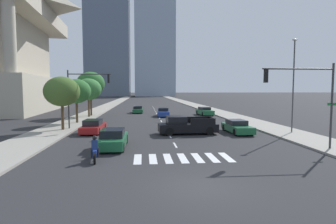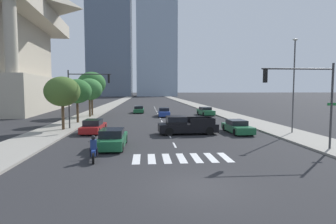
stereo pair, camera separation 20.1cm
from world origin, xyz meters
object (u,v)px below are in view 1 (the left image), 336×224
sedan_green_4 (113,139)px  street_tree_fourth (91,84)px  motorcycle_lead (95,151)px  street_tree_third (88,89)px  sedan_red_3 (93,127)px  sedan_blue_0 (163,112)px  traffic_signal_near (306,90)px  pickup_truck (185,125)px  sedan_green_1 (138,110)px  sedan_green_2 (237,127)px  sedan_green_5 (205,111)px  street_tree_nearest (62,92)px  traffic_signal_far (84,89)px  street_tree_second (76,91)px  street_lamp_east (293,79)px

sedan_green_4 → street_tree_fourth: size_ratio=0.69×
motorcycle_lead → street_tree_third: bearing=3.3°
sedan_red_3 → sedan_green_4: bearing=-157.9°
sedan_blue_0 → traffic_signal_near: bearing=19.2°
pickup_truck → sedan_green_1: size_ratio=1.22×
street_tree_fourth → sedan_green_2: bearing=-47.1°
street_tree_fourth → traffic_signal_near: bearing=-54.6°
sedan_green_5 → street_tree_nearest: street_tree_nearest is taller
pickup_truck → street_tree_fourth: street_tree_fourth is taller
traffic_signal_far → street_tree_third: (-1.99, 12.82, -0.06)m
sedan_green_4 → sedan_blue_0: bearing=-11.8°
street_tree_second → pickup_truck: bearing=-37.4°
sedan_green_2 → sedan_blue_0: bearing=-162.9°
sedan_green_5 → street_tree_third: (-17.97, -2.43, 3.56)m
street_lamp_east → pickup_truck: bearing=175.4°
motorcycle_lead → street_tree_third: size_ratio=0.39×
street_tree_third → pickup_truck: bearing=-54.5°
sedan_blue_0 → street_tree_third: 11.70m
sedan_red_3 → street_lamp_east: street_lamp_east is taller
sedan_blue_0 → street_tree_second: (-11.10, -8.54, 3.32)m
sedan_green_1 → traffic_signal_near: (11.69, -32.42, 3.54)m
sedan_green_5 → traffic_signal_near: (0.77, -26.97, 3.51)m
street_tree_nearest → traffic_signal_near: bearing=-30.1°
sedan_green_2 → street_lamp_east: street_lamp_east is taller
sedan_green_4 → street_tree_fourth: 25.19m
traffic_signal_near → street_tree_third: traffic_signal_near is taller
traffic_signal_near → street_tree_fourth: 32.38m
street_lamp_east → motorcycle_lead: bearing=-153.1°
motorcycle_lead → street_tree_second: bearing=7.8°
sedan_green_5 → street_tree_nearest: size_ratio=0.89×
sedan_blue_0 → street_tree_fourth: size_ratio=0.70×
sedan_green_1 → sedan_green_4: size_ratio=0.97×
motorcycle_lead → street_tree_nearest: (-5.18, 12.22, 3.35)m
pickup_truck → traffic_signal_far: (-9.86, 3.82, 3.42)m
sedan_green_1 → motorcycle_lead: bearing=177.8°
sedan_blue_0 → street_tree_third: size_ratio=0.84×
traffic_signal_far → street_tree_nearest: 2.19m
sedan_red_3 → street_tree_second: size_ratio=0.89×
motorcycle_lead → street_lamp_east: 19.18m
sedan_green_1 → street_lamp_east: bearing=-148.8°
motorcycle_lead → sedan_green_5: motorcycle_lead is taller
sedan_green_1 → street_tree_fourth: size_ratio=0.67×
sedan_green_4 → street_lamp_east: (15.96, 4.82, 4.45)m
sedan_blue_0 → traffic_signal_far: size_ratio=0.79×
traffic_signal_near → street_tree_third: 30.88m
sedan_green_4 → street_tree_fourth: street_tree_fourth is taller
street_tree_second → street_tree_third: size_ratio=0.93×
sedan_red_3 → street_tree_fourth: bearing=12.9°
traffic_signal_near → street_tree_second: (-18.75, 16.95, -0.19)m
sedan_green_1 → street_tree_third: bearing=139.1°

